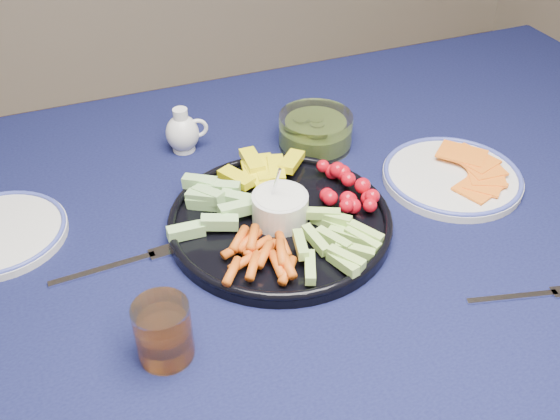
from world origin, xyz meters
name	(u,v)px	position (x,y,z in m)	size (l,w,h in m)	color
dining_table	(329,251)	(0.00, 0.00, 0.66)	(1.67, 1.07, 0.75)	#4D2819
crudite_platter	(278,218)	(-0.10, -0.01, 0.77)	(0.36, 0.36, 0.11)	black
creamer_pitcher	(183,133)	(-0.18, 0.27, 0.78)	(0.08, 0.06, 0.09)	silver
pickle_bowl	(315,132)	(0.06, 0.20, 0.78)	(0.14, 0.14, 0.06)	silver
cheese_plate	(452,175)	(0.23, 0.00, 0.76)	(0.24, 0.24, 0.03)	silver
juice_tumbler	(164,334)	(-0.32, -0.19, 0.78)	(0.07, 0.07, 0.08)	silver
fork_left	(124,263)	(-0.34, 0.00, 0.75)	(0.19, 0.03, 0.00)	silver
fork_right	(530,295)	(0.18, -0.28, 0.75)	(0.16, 0.05, 0.00)	silver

